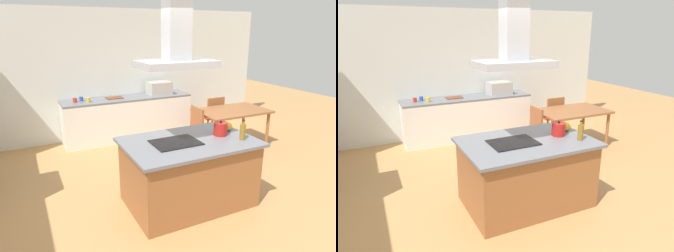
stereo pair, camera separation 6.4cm
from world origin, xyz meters
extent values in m
plane|color=tan|center=(0.00, 1.50, 0.00)|extent=(16.00, 16.00, 0.00)
cube|color=silver|center=(0.00, 3.25, 1.35)|extent=(7.20, 0.10, 2.70)
cube|color=#995B33|center=(0.00, 0.00, 0.43)|extent=(1.61, 1.02, 0.86)
cube|color=slate|center=(0.00, 0.00, 0.88)|extent=(1.71, 1.12, 0.04)
cube|color=black|center=(-0.20, 0.00, 0.91)|extent=(0.60, 0.44, 0.01)
cylinder|color=#B21E19|center=(0.49, 0.00, 0.99)|extent=(0.19, 0.19, 0.18)
sphere|color=black|center=(0.49, 0.00, 1.09)|extent=(0.03, 0.03, 0.03)
cone|color=#B21E19|center=(0.60, 0.00, 1.00)|extent=(0.06, 0.03, 0.04)
cylinder|color=olive|center=(0.64, -0.27, 1.00)|extent=(0.07, 0.07, 0.21)
cylinder|color=olive|center=(0.64, -0.27, 1.13)|extent=(0.03, 0.03, 0.04)
cylinder|color=black|center=(0.64, -0.27, 1.16)|extent=(0.04, 0.04, 0.01)
ellipsoid|color=gold|center=(0.67, 0.16, 0.96)|extent=(0.22, 0.22, 0.12)
cube|color=white|center=(0.15, 2.88, 0.43)|extent=(2.74, 0.62, 0.86)
cube|color=slate|center=(0.15, 2.88, 0.88)|extent=(2.74, 0.62, 0.04)
cube|color=#B2AFAA|center=(0.89, 2.88, 1.04)|extent=(0.50, 0.38, 0.28)
cylinder|color=red|center=(-0.93, 2.89, 0.95)|extent=(0.08, 0.08, 0.09)
cylinder|color=#2D56B2|center=(-0.80, 2.95, 0.95)|extent=(0.08, 0.08, 0.09)
cylinder|color=gold|center=(-0.69, 2.80, 0.95)|extent=(0.08, 0.08, 0.09)
cube|color=brown|center=(-0.12, 2.93, 0.91)|extent=(0.34, 0.24, 0.02)
cube|color=#995B33|center=(1.85, 1.51, 0.73)|extent=(1.40, 0.90, 0.04)
cylinder|color=#995B33|center=(1.23, 1.14, 0.35)|extent=(0.06, 0.06, 0.71)
cylinder|color=#995B33|center=(2.47, 1.14, 0.35)|extent=(0.06, 0.06, 0.71)
cylinder|color=#995B33|center=(1.23, 1.88, 0.35)|extent=(0.06, 0.06, 0.71)
cylinder|color=#995B33|center=(2.47, 1.88, 0.35)|extent=(0.06, 0.06, 0.71)
cube|color=red|center=(0.85, 1.51, 0.43)|extent=(0.42, 0.42, 0.04)
cube|color=#995B33|center=(1.04, 1.51, 0.67)|extent=(0.04, 0.42, 0.44)
cylinder|color=#995B33|center=(0.67, 1.33, 0.21)|extent=(0.04, 0.04, 0.41)
cylinder|color=#995B33|center=(0.67, 1.69, 0.21)|extent=(0.04, 0.04, 0.41)
cylinder|color=#995B33|center=(1.03, 1.33, 0.21)|extent=(0.04, 0.04, 0.41)
cylinder|color=#995B33|center=(1.03, 1.69, 0.21)|extent=(0.04, 0.04, 0.41)
cube|color=red|center=(1.85, 2.26, 0.43)|extent=(0.42, 0.42, 0.04)
cube|color=#995B33|center=(1.85, 2.07, 0.67)|extent=(0.42, 0.04, 0.44)
cylinder|color=#995B33|center=(1.67, 2.44, 0.21)|extent=(0.04, 0.04, 0.41)
cylinder|color=#995B33|center=(2.03, 2.44, 0.21)|extent=(0.04, 0.04, 0.41)
cylinder|color=#995B33|center=(1.67, 2.08, 0.21)|extent=(0.04, 0.04, 0.41)
cylinder|color=#995B33|center=(2.03, 2.08, 0.21)|extent=(0.04, 0.04, 0.41)
cube|color=#ADADB2|center=(-0.20, 0.00, 1.89)|extent=(0.90, 0.55, 0.08)
cube|color=#ADADB2|center=(-0.20, 0.00, 2.28)|extent=(0.28, 0.24, 0.70)
camera|label=1|loc=(-1.89, -3.23, 2.27)|focal=32.85mm
camera|label=2|loc=(-1.84, -3.26, 2.27)|focal=32.85mm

